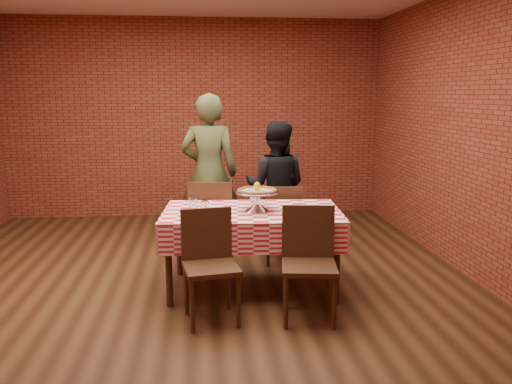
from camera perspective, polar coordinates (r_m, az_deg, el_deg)
The scene contains 19 objects.
ground at distance 5.21m, azimuth -6.71°, elevation -9.91°, with size 6.00×6.00×0.00m, color black.
back_wall at distance 7.89m, azimuth -6.64°, elevation 7.90°, with size 5.50×5.50×0.00m, color maroon.
table at distance 4.96m, azimuth -0.44°, elevation -6.34°, with size 1.61×0.97×0.75m, color #432917.
tablecloth at distance 4.89m, azimuth -0.45°, elevation -3.59°, with size 1.65×1.00×0.28m, color red, non-canonical shape.
pizza_stand at distance 4.83m, azimuth 0.12°, elevation -1.02°, with size 0.40×0.40×0.18m, color silver, non-canonical shape.
pizza at distance 4.81m, azimuth 0.12°, elevation 0.08°, with size 0.37×0.37×0.03m, color beige.
lemon at distance 4.80m, azimuth 0.12°, elevation 0.62°, with size 0.06×0.06×0.08m, color yellow.
water_glass_left at distance 4.75m, azimuth -5.57°, elevation -1.65°, with size 0.07×0.07×0.11m, color white.
water_glass_right at distance 4.95m, azimuth -6.84°, elevation -1.18°, with size 0.07×0.07×0.11m, color white.
side_plate at distance 4.84m, azimuth 5.26°, elevation -2.03°, with size 0.17×0.17×0.01m, color white.
sweetener_packet_a at distance 4.70m, azimuth 6.10°, elevation -2.49°, with size 0.05×0.04×0.01m, color white.
sweetener_packet_b at distance 4.78m, azimuth 7.35°, elevation -2.28°, with size 0.05×0.04×0.01m, color white.
condiment_caddy at distance 5.12m, azimuth 0.03°, elevation -0.52°, with size 0.10×0.08×0.14m, color silver.
chair_near_left at distance 4.26m, azimuth -4.90°, elevation -8.22°, with size 0.42×0.42×0.90m, color #432917, non-canonical shape.
chair_near_right at distance 4.29m, azimuth 5.78°, elevation -7.99°, with size 0.43×0.43×0.92m, color #432917, non-canonical shape.
chair_far_left at distance 5.64m, azimuth -4.81°, elevation -3.28°, with size 0.45×0.45×0.94m, color #432917, non-canonical shape.
chair_far_right at distance 5.72m, azimuth 2.96°, elevation -3.40°, with size 0.39×0.39×0.87m, color #432917, non-canonical shape.
diner_olive at distance 6.15m, azimuth -5.12°, elevation 2.11°, with size 0.67×0.44×1.83m, color #464E29.
diner_black at distance 6.10m, azimuth 2.14°, elevation 0.60°, with size 0.74×0.57×1.52m, color black.
Camera 1 is at (0.11, -4.88, 1.83)m, focal length 36.85 mm.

